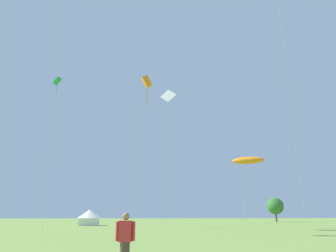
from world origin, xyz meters
The scene contains 7 objects.
kite_white_diamond centered at (1.97, 45.18, 19.94)m, with size 2.50×1.43×21.37m.
kite_orange_box centered at (-1.88, 40.37, 20.20)m, with size 2.54×2.84×21.15m.
kite_orange_parafoil centered at (10.59, 35.31, 8.28)m, with size 4.21×3.07×8.88m.
kite_green_box centered at (-16.38, 50.36, 23.66)m, with size 1.46×1.49×24.55m.
person_spectator centered at (-4.91, 7.30, 0.85)m, with size 0.57×0.31×1.73m.
festival_tent_left centered at (-10.06, 55.69, 1.45)m, with size 4.04×4.04×2.63m.
tree_distant_left centered at (36.27, 80.92, 4.09)m, with size 4.36×4.36×6.29m.
Camera 1 is at (-5.13, -2.74, 1.65)m, focal length 34.50 mm.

